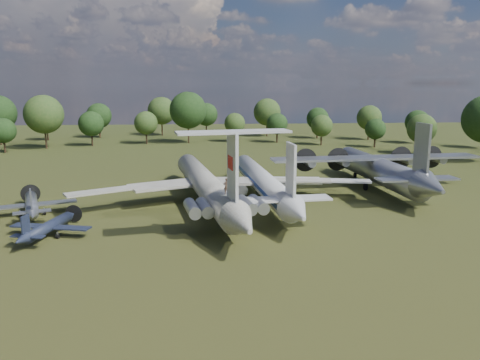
{
  "coord_description": "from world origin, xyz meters",
  "views": [
    {
      "loc": [
        3.41,
        -66.66,
        18.41
      ],
      "look_at": [
        8.46,
        -2.12,
        5.0
      ],
      "focal_mm": 35.0,
      "sensor_mm": 36.0,
      "label": 1
    }
  ],
  "objects_px": {
    "an12_transport": "(378,173)",
    "small_prop_west": "(49,229)",
    "person_on_il62": "(226,186)",
    "small_prop_northwest": "(32,207)",
    "il62_airliner": "(206,189)",
    "tu104_jet": "(263,186)"
  },
  "relations": [
    {
      "from": "il62_airliner",
      "to": "person_on_il62",
      "type": "xyz_separation_m",
      "value": [
        2.5,
        -14.32,
        3.58
      ]
    },
    {
      "from": "il62_airliner",
      "to": "small_prop_northwest",
      "type": "xyz_separation_m",
      "value": [
        -24.61,
        -3.58,
        -1.37
      ]
    },
    {
      "from": "tu104_jet",
      "to": "person_on_il62",
      "type": "height_order",
      "value": "person_on_il62"
    },
    {
      "from": "small_prop_west",
      "to": "person_on_il62",
      "type": "height_order",
      "value": "person_on_il62"
    },
    {
      "from": "tu104_jet",
      "to": "small_prop_west",
      "type": "bearing_deg",
      "value": -154.82
    },
    {
      "from": "il62_airliner",
      "to": "an12_transport",
      "type": "height_order",
      "value": "an12_transport"
    },
    {
      "from": "an12_transport",
      "to": "small_prop_northwest",
      "type": "distance_m",
      "value": 56.77
    },
    {
      "from": "small_prop_northwest",
      "to": "small_prop_west",
      "type": "bearing_deg",
      "value": -81.59
    },
    {
      "from": "tu104_jet",
      "to": "il62_airliner",
      "type": "bearing_deg",
      "value": -168.16
    },
    {
      "from": "small_prop_northwest",
      "to": "person_on_il62",
      "type": "relative_size",
      "value": 8.49
    },
    {
      "from": "tu104_jet",
      "to": "small_prop_northwest",
      "type": "relative_size",
      "value": 2.85
    },
    {
      "from": "il62_airliner",
      "to": "small_prop_west",
      "type": "bearing_deg",
      "value": -154.45
    },
    {
      "from": "il62_airliner",
      "to": "small_prop_west",
      "type": "distance_m",
      "value": 23.54
    },
    {
      "from": "il62_airliner",
      "to": "small_prop_northwest",
      "type": "bearing_deg",
      "value": 178.39
    },
    {
      "from": "il62_airliner",
      "to": "an12_transport",
      "type": "distance_m",
      "value": 32.05
    },
    {
      "from": "an12_transport",
      "to": "small_prop_northwest",
      "type": "relative_size",
      "value": 2.54
    },
    {
      "from": "small_prop_west",
      "to": "il62_airliner",
      "type": "bearing_deg",
      "value": 49.36
    },
    {
      "from": "an12_transport",
      "to": "small_prop_west",
      "type": "height_order",
      "value": "an12_transport"
    },
    {
      "from": "tu104_jet",
      "to": "an12_transport",
      "type": "distance_m",
      "value": 22.55
    },
    {
      "from": "person_on_il62",
      "to": "small_prop_west",
      "type": "bearing_deg",
      "value": -27.27
    },
    {
      "from": "person_on_il62",
      "to": "tu104_jet",
      "type": "bearing_deg",
      "value": -136.59
    },
    {
      "from": "an12_transport",
      "to": "small_prop_northwest",
      "type": "xyz_separation_m",
      "value": [
        -55.21,
        -13.13,
        -1.56
      ]
    }
  ]
}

